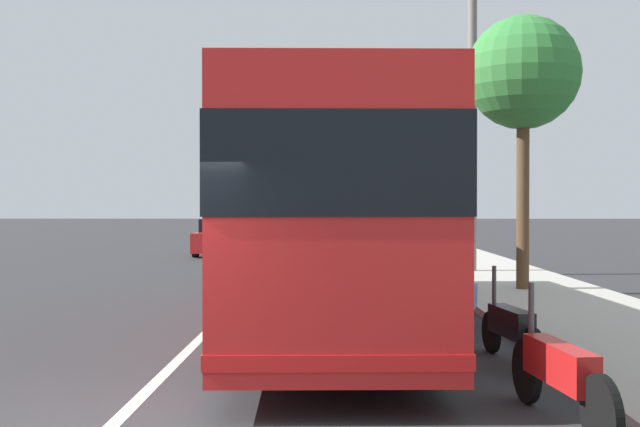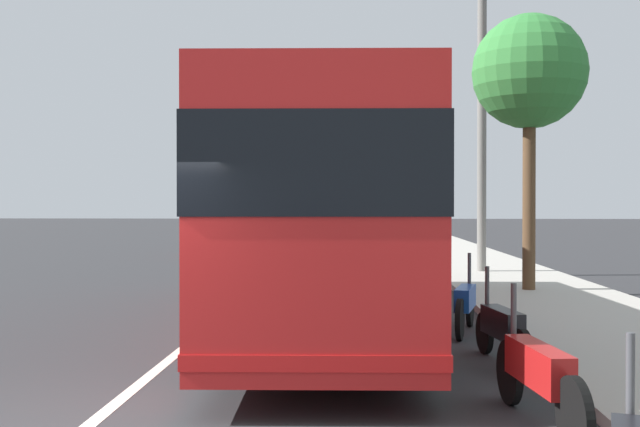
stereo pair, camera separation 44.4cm
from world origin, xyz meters
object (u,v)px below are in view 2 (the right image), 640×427
(motorcycle_angled, at_px, (538,375))
(car_far_distant, at_px, (343,240))
(motorcycle_far_end, at_px, (465,304))
(roadside_tree_mid_block, at_px, (529,74))
(motorcycle_by_tree, at_px, (502,329))
(coach_bus, at_px, (323,209))
(car_ahead_same_lane, at_px, (236,238))
(utility_pole, at_px, (482,132))

(motorcycle_angled, height_order, car_far_distant, car_far_distant)
(motorcycle_angled, relative_size, motorcycle_far_end, 1.14)
(car_far_distant, xyz_separation_m, roadside_tree_mid_block, (-12.77, -4.55, 4.41))
(motorcycle_angled, relative_size, motorcycle_by_tree, 1.16)
(coach_bus, xyz_separation_m, car_far_distant, (17.53, 0.00, -1.32))
(coach_bus, height_order, car_ahead_same_lane, coach_bus)
(motorcycle_far_end, relative_size, car_far_distant, 0.43)
(car_far_distant, bearing_deg, coach_bus, 175.84)
(motorcycle_by_tree, xyz_separation_m, utility_pole, (12.78, -1.74, 3.80))
(coach_bus, bearing_deg, motorcycle_angled, -160.80)
(coach_bus, distance_m, utility_pole, 10.85)
(car_far_distant, height_order, utility_pole, utility_pole)
(coach_bus, bearing_deg, roadside_tree_mid_block, -45.72)
(coach_bus, bearing_deg, car_far_distant, -1.99)
(coach_bus, relative_size, utility_pole, 1.44)
(motorcycle_angled, bearing_deg, roadside_tree_mid_block, -18.84)
(coach_bus, relative_size, roadside_tree_mid_block, 1.89)
(coach_bus, distance_m, motorcycle_by_tree, 4.25)
(motorcycle_angled, bearing_deg, motorcycle_by_tree, -10.89)
(coach_bus, bearing_deg, car_ahead_same_lane, 11.57)
(motorcycle_far_end, distance_m, car_ahead_same_lane, 20.57)
(motorcycle_by_tree, bearing_deg, utility_pole, -16.64)
(car_ahead_same_lane, relative_size, utility_pole, 0.48)
(car_ahead_same_lane, bearing_deg, motorcycle_by_tree, 18.98)
(car_ahead_same_lane, bearing_deg, coach_bus, 14.69)
(motorcycle_angled, bearing_deg, coach_bus, 14.19)
(car_far_distant, distance_m, car_ahead_same_lane, 4.71)
(car_ahead_same_lane, xyz_separation_m, utility_pole, (-9.07, -8.79, 3.55))
(motorcycle_angled, distance_m, motorcycle_far_end, 5.37)
(motorcycle_by_tree, distance_m, roadside_tree_mid_block, 9.32)
(coach_bus, xyz_separation_m, car_ahead_same_lane, (18.80, 4.54, -1.31))
(coach_bus, height_order, motorcycle_angled, coach_bus)
(motorcycle_angled, bearing_deg, utility_pole, -14.07)
(motorcycle_far_end, relative_size, roadside_tree_mid_block, 0.32)
(motorcycle_by_tree, relative_size, utility_pole, 0.24)
(motorcycle_by_tree, bearing_deg, motorcycle_angled, 167.26)
(motorcycle_by_tree, xyz_separation_m, roadside_tree_mid_block, (7.81, -2.05, 4.66))
(coach_bus, xyz_separation_m, motorcycle_by_tree, (-3.05, -2.51, -1.56))
(roadside_tree_mid_block, bearing_deg, motorcycle_angled, 168.17)
(car_far_distant, relative_size, car_ahead_same_lane, 1.17)
(motorcycle_far_end, bearing_deg, motorcycle_by_tree, -162.59)
(motorcycle_angled, bearing_deg, car_ahead_same_lane, 8.45)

